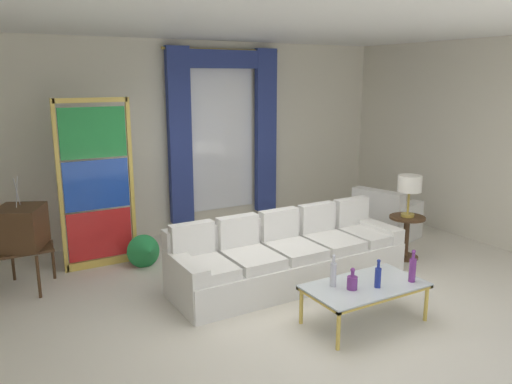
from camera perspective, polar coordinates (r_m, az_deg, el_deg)
The scene contains 17 objects.
ground_plane at distance 5.85m, azimuth 3.85°, elevation -11.90°, with size 16.00×16.00×0.00m, color silver.
wall_rear at distance 8.08m, azimuth -8.18°, elevation 6.02°, with size 8.00×0.12×3.00m, color silver.
wall_right at distance 8.36m, azimuth 23.02°, elevation 5.35°, with size 0.12×7.00×3.00m, color silver.
ceiling_slab at distance 6.02m, azimuth -0.16°, elevation 18.34°, with size 8.00×7.60×0.04m, color white.
curtained_window at distance 8.17m, azimuth -3.63°, elevation 7.89°, with size 2.00×0.17×2.70m.
couch_white_long at distance 6.22m, azimuth 3.43°, elevation -7.30°, with size 2.93×0.94×0.86m.
coffee_table at distance 5.28m, azimuth 12.21°, elevation -10.54°, with size 1.22×0.67×0.41m.
bottle_blue_decanter at distance 5.11m, azimuth 10.82°, elevation -9.93°, with size 0.10×0.10×0.22m.
bottle_crystal_tall at distance 5.41m, azimuth 17.28°, elevation -8.27°, with size 0.07×0.07×0.34m.
bottle_amber_squat at distance 5.12m, azimuth 8.72°, elevation -9.06°, with size 0.06×0.06×0.33m.
bottle_ruby_flask at distance 5.19m, azimuth 13.62°, elevation -9.24°, with size 0.06×0.06×0.29m.
vintage_tv at distance 6.43m, azimuth -25.07°, elevation -3.87°, with size 0.70×0.74×1.35m.
armchair_white at distance 8.05m, azimuth 14.39°, elevation -3.10°, with size 1.02×1.01×0.80m.
stained_glass_divider at distance 6.77m, azimuth -17.54°, elevation 0.43°, with size 0.95×0.05×2.20m.
peacock_figurine at distance 6.76m, azimuth -12.34°, elevation -6.69°, with size 0.44×0.60×0.50m.
round_side_table at distance 7.23m, azimuth 16.63°, elevation -4.50°, with size 0.48×0.48×0.59m.
table_lamp_brass at distance 7.06m, azimuth 16.97°, elevation 0.72°, with size 0.32×0.32×0.57m.
Camera 1 is at (-2.98, -4.40, 2.45)m, focal length 35.38 mm.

